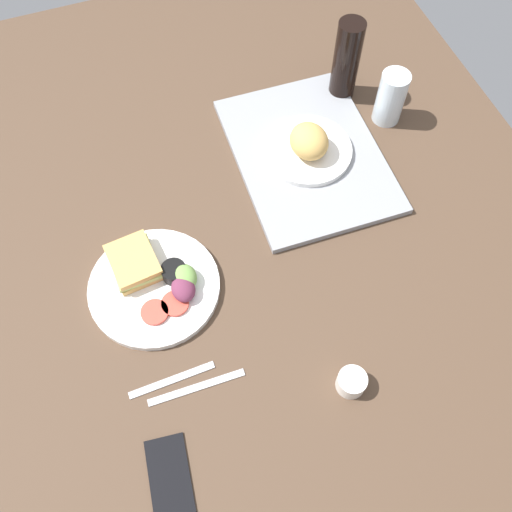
{
  "coord_description": "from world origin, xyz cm",
  "views": [
    {
      "loc": [
        55.39,
        -16.55,
        106.82
      ],
      "look_at": [
        2.0,
        3.0,
        4.0
      ],
      "focal_mm": 39.94,
      "sensor_mm": 36.0,
      "label": 1
    }
  ],
  "objects_px": {
    "bread_plate_near": "(308,146)",
    "espresso_cup": "(351,382)",
    "plate_with_salad": "(155,281)",
    "serving_tray": "(307,155)",
    "cell_phone": "(169,478)",
    "soda_bottle": "(346,61)",
    "knife": "(197,387)",
    "fork": "(172,380)",
    "drinking_glass": "(391,98)"
  },
  "relations": [
    {
      "from": "drinking_glass",
      "to": "fork",
      "type": "xyz_separation_m",
      "value": [
        0.46,
        -0.68,
        -0.07
      ]
    },
    {
      "from": "fork",
      "to": "knife",
      "type": "bearing_deg",
      "value": -38.26
    },
    {
      "from": "serving_tray",
      "to": "plate_with_salad",
      "type": "distance_m",
      "value": 0.47
    },
    {
      "from": "knife",
      "to": "fork",
      "type": "bearing_deg",
      "value": 144.52
    },
    {
      "from": "plate_with_salad",
      "to": "espresso_cup",
      "type": "height_order",
      "value": "plate_with_salad"
    },
    {
      "from": "espresso_cup",
      "to": "cell_phone",
      "type": "distance_m",
      "value": 0.37
    },
    {
      "from": "plate_with_salad",
      "to": "cell_phone",
      "type": "height_order",
      "value": "plate_with_salad"
    },
    {
      "from": "soda_bottle",
      "to": "espresso_cup",
      "type": "relative_size",
      "value": 3.81
    },
    {
      "from": "soda_bottle",
      "to": "cell_phone",
      "type": "height_order",
      "value": "soda_bottle"
    },
    {
      "from": "plate_with_salad",
      "to": "knife",
      "type": "bearing_deg",
      "value": 3.82
    },
    {
      "from": "knife",
      "to": "espresso_cup",
      "type": "bearing_deg",
      "value": -17.8
    },
    {
      "from": "plate_with_salad",
      "to": "soda_bottle",
      "type": "height_order",
      "value": "soda_bottle"
    },
    {
      "from": "fork",
      "to": "bread_plate_near",
      "type": "bearing_deg",
      "value": 40.91
    },
    {
      "from": "bread_plate_near",
      "to": "espresso_cup",
      "type": "bearing_deg",
      "value": -14.03
    },
    {
      "from": "soda_bottle",
      "to": "espresso_cup",
      "type": "xyz_separation_m",
      "value": [
        0.7,
        -0.29,
        -0.09
      ]
    },
    {
      "from": "plate_with_salad",
      "to": "knife",
      "type": "height_order",
      "value": "plate_with_salad"
    },
    {
      "from": "bread_plate_near",
      "to": "plate_with_salad",
      "type": "xyz_separation_m",
      "value": [
        0.2,
        -0.43,
        -0.03
      ]
    },
    {
      "from": "drinking_glass",
      "to": "knife",
      "type": "relative_size",
      "value": 0.72
    },
    {
      "from": "plate_with_salad",
      "to": "espresso_cup",
      "type": "distance_m",
      "value": 0.44
    },
    {
      "from": "serving_tray",
      "to": "knife",
      "type": "distance_m",
      "value": 0.6
    },
    {
      "from": "fork",
      "to": "knife",
      "type": "xyz_separation_m",
      "value": [
        0.03,
        0.04,
        0.0
      ]
    },
    {
      "from": "espresso_cup",
      "to": "cell_phone",
      "type": "height_order",
      "value": "espresso_cup"
    },
    {
      "from": "plate_with_salad",
      "to": "knife",
      "type": "xyz_separation_m",
      "value": [
        0.24,
        0.02,
        -0.02
      ]
    },
    {
      "from": "drinking_glass",
      "to": "fork",
      "type": "relative_size",
      "value": 0.8
    },
    {
      "from": "bread_plate_near",
      "to": "serving_tray",
      "type": "bearing_deg",
      "value": 147.08
    },
    {
      "from": "serving_tray",
      "to": "fork",
      "type": "bearing_deg",
      "value": -47.63
    },
    {
      "from": "espresso_cup",
      "to": "serving_tray",
      "type": "bearing_deg",
      "value": 165.88
    },
    {
      "from": "plate_with_salad",
      "to": "fork",
      "type": "distance_m",
      "value": 0.21
    },
    {
      "from": "serving_tray",
      "to": "bread_plate_near",
      "type": "bearing_deg",
      "value": -32.92
    },
    {
      "from": "serving_tray",
      "to": "soda_bottle",
      "type": "bearing_deg",
      "value": 135.11
    },
    {
      "from": "serving_tray",
      "to": "espresso_cup",
      "type": "relative_size",
      "value": 8.04
    },
    {
      "from": "soda_bottle",
      "to": "fork",
      "type": "bearing_deg",
      "value": -46.89
    },
    {
      "from": "knife",
      "to": "bread_plate_near",
      "type": "bearing_deg",
      "value": 48.38
    },
    {
      "from": "serving_tray",
      "to": "plate_with_salad",
      "type": "relative_size",
      "value": 1.65
    },
    {
      "from": "cell_phone",
      "to": "soda_bottle",
      "type": "bearing_deg",
      "value": 144.81
    },
    {
      "from": "knife",
      "to": "cell_phone",
      "type": "distance_m",
      "value": 0.17
    },
    {
      "from": "drinking_glass",
      "to": "knife",
      "type": "distance_m",
      "value": 0.81
    },
    {
      "from": "fork",
      "to": "soda_bottle",
      "type": "bearing_deg",
      "value": 41.72
    },
    {
      "from": "plate_with_salad",
      "to": "soda_bottle",
      "type": "bearing_deg",
      "value": 121.87
    },
    {
      "from": "bread_plate_near",
      "to": "plate_with_salad",
      "type": "relative_size",
      "value": 0.76
    },
    {
      "from": "fork",
      "to": "cell_phone",
      "type": "relative_size",
      "value": 1.18
    },
    {
      "from": "bread_plate_near",
      "to": "soda_bottle",
      "type": "xyz_separation_m",
      "value": [
        -0.16,
        0.16,
        0.06
      ]
    },
    {
      "from": "espresso_cup",
      "to": "bread_plate_near",
      "type": "bearing_deg",
      "value": 165.97
    },
    {
      "from": "plate_with_salad",
      "to": "cell_phone",
      "type": "relative_size",
      "value": 1.89
    },
    {
      "from": "serving_tray",
      "to": "knife",
      "type": "bearing_deg",
      "value": -42.96
    },
    {
      "from": "drinking_glass",
      "to": "bread_plate_near",
      "type": "bearing_deg",
      "value": -77.95
    },
    {
      "from": "serving_tray",
      "to": "drinking_glass",
      "type": "distance_m",
      "value": 0.24
    },
    {
      "from": "serving_tray",
      "to": "espresso_cup",
      "type": "bearing_deg",
      "value": -14.12
    },
    {
      "from": "espresso_cup",
      "to": "cell_phone",
      "type": "relative_size",
      "value": 0.39
    },
    {
      "from": "plate_with_salad",
      "to": "bread_plate_near",
      "type": "bearing_deg",
      "value": 115.45
    }
  ]
}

